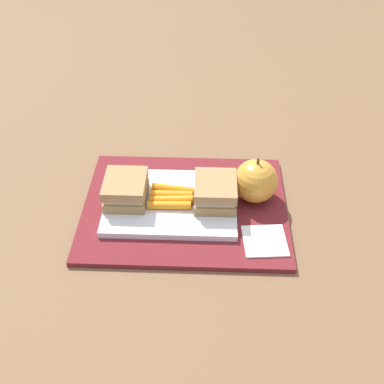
# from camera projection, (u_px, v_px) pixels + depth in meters

# --- Properties ---
(ground_plane) EXTENTS (2.40, 2.40, 0.00)m
(ground_plane) POSITION_uv_depth(u_px,v_px,m) (185.00, 209.00, 0.84)
(ground_plane) COLOR brown
(lunchbag_mat) EXTENTS (0.36, 0.28, 0.01)m
(lunchbag_mat) POSITION_uv_depth(u_px,v_px,m) (185.00, 207.00, 0.84)
(lunchbag_mat) COLOR maroon
(lunchbag_mat) RESTS_ON ground_plane
(food_tray) EXTENTS (0.23, 0.17, 0.01)m
(food_tray) POSITION_uv_depth(u_px,v_px,m) (171.00, 202.00, 0.83)
(food_tray) COLOR white
(food_tray) RESTS_ON lunchbag_mat
(sandwich_half_left) EXTENTS (0.07, 0.08, 0.04)m
(sandwich_half_left) POSITION_uv_depth(u_px,v_px,m) (126.00, 190.00, 0.82)
(sandwich_half_left) COLOR #9E7A4C
(sandwich_half_left) RESTS_ON food_tray
(sandwich_half_right) EXTENTS (0.07, 0.08, 0.04)m
(sandwich_half_right) POSITION_uv_depth(u_px,v_px,m) (215.00, 192.00, 0.81)
(sandwich_half_right) COLOR #9E7A4C
(sandwich_half_right) RESTS_ON food_tray
(carrot_sticks_bundle) EXTENTS (0.08, 0.06, 0.02)m
(carrot_sticks_bundle) POSITION_uv_depth(u_px,v_px,m) (171.00, 197.00, 0.82)
(carrot_sticks_bundle) COLOR orange
(carrot_sticks_bundle) RESTS_ON food_tray
(apple) EXTENTS (0.08, 0.08, 0.09)m
(apple) POSITION_uv_depth(u_px,v_px,m) (256.00, 181.00, 0.83)
(apple) COLOR gold
(apple) RESTS_ON lunchbag_mat
(paper_napkin) EXTENTS (0.08, 0.08, 0.00)m
(paper_napkin) POSITION_uv_depth(u_px,v_px,m) (265.00, 241.00, 0.77)
(paper_napkin) COLOR white
(paper_napkin) RESTS_ON lunchbag_mat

